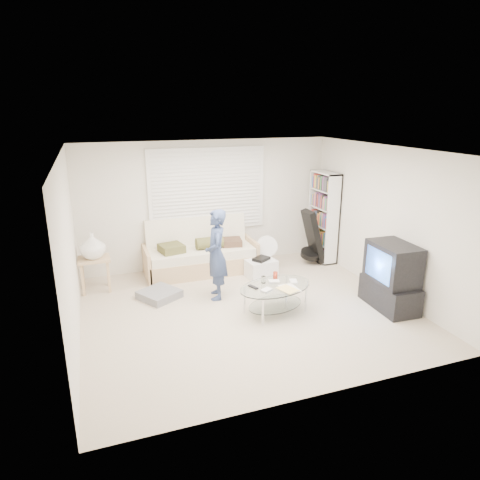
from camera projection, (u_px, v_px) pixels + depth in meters
name	position (u px, v px, depth m)	size (l,w,h in m)	color
ground	(247.00, 310.00, 6.80)	(5.00, 5.00, 0.00)	#B8A88F
room_shell	(237.00, 204.00, 6.75)	(5.02, 4.52, 2.51)	silver
window_blinds	(208.00, 190.00, 8.32)	(2.32, 0.08, 1.62)	silver
futon_sofa	(200.00, 255.00, 8.31)	(2.14, 0.86, 1.04)	tan
grey_floor_pillow	(159.00, 294.00, 7.22)	(0.58, 0.58, 0.13)	slate
side_table	(93.00, 248.00, 7.30)	(0.53, 0.43, 1.06)	tan
bookshelf	(323.00, 217.00, 8.82)	(0.29, 0.78, 1.85)	white
guitar_case	(312.00, 240.00, 8.69)	(0.45, 0.42, 1.10)	black
floor_fan	(266.00, 250.00, 8.40)	(0.43, 0.28, 0.70)	white
storage_bin	(261.00, 268.00, 8.11)	(0.59, 0.45, 0.38)	white
tv_unit	(391.00, 277.00, 6.76)	(0.58, 1.00, 1.07)	black
coffee_table	(276.00, 291.00, 6.62)	(1.37, 1.05, 0.57)	silver
standing_person	(216.00, 255.00, 7.05)	(0.56, 0.36, 1.52)	navy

